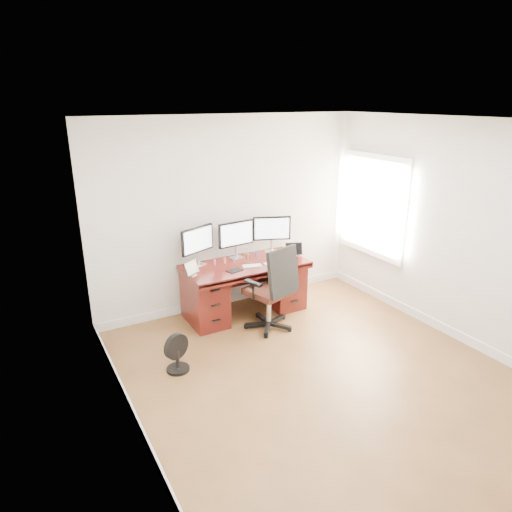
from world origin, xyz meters
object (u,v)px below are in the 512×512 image
office_chair (272,302)px  desk (245,286)px  keyboard (252,266)px  floor_fan (177,353)px  monitor_center (236,235)px

office_chair → desk: bearing=81.8°
keyboard → floor_fan: bearing=-135.8°
desk → floor_fan: size_ratio=3.82×
monitor_center → keyboard: monitor_center is taller
office_chair → keyboard: size_ratio=4.49×
office_chair → floor_fan: (-1.43, -0.34, -0.16)m
desk → monitor_center: size_ratio=3.09×
desk → floor_fan: desk is taller
desk → monitor_center: monitor_center is taller
office_chair → monitor_center: (-0.09, 0.83, 0.71)m
office_chair → monitor_center: size_ratio=2.08×
office_chair → monitor_center: bearing=79.3°
desk → monitor_center: bearing=90.0°
keyboard → desk: bearing=114.5°
floor_fan → keyboard: (1.37, 0.76, 0.54)m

